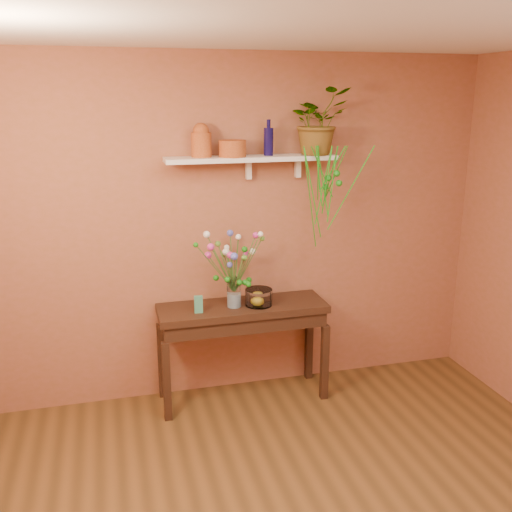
{
  "coord_description": "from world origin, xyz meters",
  "views": [
    {
      "loc": [
        -1.03,
        -2.35,
        2.37
      ],
      "look_at": [
        0.0,
        1.55,
        1.25
      ],
      "focal_mm": 40.46,
      "sensor_mm": 36.0,
      "label": 1
    }
  ],
  "objects_px": {
    "spider_plant": "(318,121)",
    "glass_bowl": "(259,298)",
    "terracotta_jug": "(201,141)",
    "sideboard": "(243,319)",
    "bouquet": "(233,256)",
    "glass_vase": "(234,295)",
    "blue_bottle": "(269,141)"
  },
  "relations": [
    {
      "from": "spider_plant",
      "to": "glass_bowl",
      "type": "distance_m",
      "value": 1.42
    },
    {
      "from": "bouquet",
      "to": "blue_bottle",
      "type": "bearing_deg",
      "value": 23.58
    },
    {
      "from": "spider_plant",
      "to": "glass_vase",
      "type": "bearing_deg",
      "value": -172.22
    },
    {
      "from": "blue_bottle",
      "to": "glass_bowl",
      "type": "xyz_separation_m",
      "value": [
        -0.11,
        -0.14,
        -1.19
      ]
    },
    {
      "from": "blue_bottle",
      "to": "spider_plant",
      "type": "distance_m",
      "value": 0.4
    },
    {
      "from": "blue_bottle",
      "to": "glass_vase",
      "type": "xyz_separation_m",
      "value": [
        -0.31,
        -0.13,
        -1.15
      ]
    },
    {
      "from": "glass_vase",
      "to": "spider_plant",
      "type": "bearing_deg",
      "value": 7.78
    },
    {
      "from": "sideboard",
      "to": "glass_vase",
      "type": "xyz_separation_m",
      "value": [
        -0.07,
        -0.02,
        0.21
      ]
    },
    {
      "from": "sideboard",
      "to": "blue_bottle",
      "type": "height_order",
      "value": "blue_bottle"
    },
    {
      "from": "sideboard",
      "to": "bouquet",
      "type": "relative_size",
      "value": 2.41
    },
    {
      "from": "blue_bottle",
      "to": "bouquet",
      "type": "height_order",
      "value": "blue_bottle"
    },
    {
      "from": "bouquet",
      "to": "glass_bowl",
      "type": "height_order",
      "value": "bouquet"
    },
    {
      "from": "glass_vase",
      "to": "terracotta_jug",
      "type": "bearing_deg",
      "value": 146.85
    },
    {
      "from": "sideboard",
      "to": "bouquet",
      "type": "height_order",
      "value": "bouquet"
    },
    {
      "from": "bouquet",
      "to": "sideboard",
      "type": "bearing_deg",
      "value": 19.33
    },
    {
      "from": "sideboard",
      "to": "glass_vase",
      "type": "bearing_deg",
      "value": -166.99
    },
    {
      "from": "blue_bottle",
      "to": "spider_plant",
      "type": "height_order",
      "value": "spider_plant"
    },
    {
      "from": "glass_vase",
      "to": "bouquet",
      "type": "xyz_separation_m",
      "value": [
        -0.01,
        -0.01,
        0.32
      ]
    },
    {
      "from": "blue_bottle",
      "to": "glass_vase",
      "type": "distance_m",
      "value": 1.2
    },
    {
      "from": "spider_plant",
      "to": "bouquet",
      "type": "height_order",
      "value": "spider_plant"
    },
    {
      "from": "bouquet",
      "to": "glass_bowl",
      "type": "bearing_deg",
      "value": -1.08
    },
    {
      "from": "bouquet",
      "to": "glass_bowl",
      "type": "xyz_separation_m",
      "value": [
        0.2,
        -0.0,
        -0.35
      ]
    },
    {
      "from": "blue_bottle",
      "to": "spider_plant",
      "type": "relative_size",
      "value": 0.53
    },
    {
      "from": "blue_bottle",
      "to": "glass_vase",
      "type": "relative_size",
      "value": 1.17
    },
    {
      "from": "glass_vase",
      "to": "glass_bowl",
      "type": "distance_m",
      "value": 0.2
    },
    {
      "from": "sideboard",
      "to": "blue_bottle",
      "type": "relative_size",
      "value": 4.94
    },
    {
      "from": "sideboard",
      "to": "bouquet",
      "type": "bearing_deg",
      "value": -160.67
    },
    {
      "from": "sideboard",
      "to": "blue_bottle",
      "type": "bearing_deg",
      "value": 24.98
    },
    {
      "from": "terracotta_jug",
      "to": "sideboard",
      "type": "bearing_deg",
      "value": -23.04
    },
    {
      "from": "bouquet",
      "to": "spider_plant",
      "type": "bearing_deg",
      "value": 8.64
    },
    {
      "from": "sideboard",
      "to": "bouquet",
      "type": "distance_m",
      "value": 0.53
    },
    {
      "from": "sideboard",
      "to": "spider_plant",
      "type": "xyz_separation_m",
      "value": [
        0.61,
        0.08,
        1.51
      ]
    }
  ]
}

